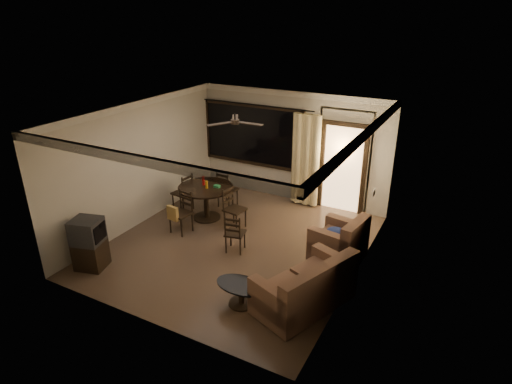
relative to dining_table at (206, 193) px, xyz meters
The scene contains 12 objects.
ground 1.61m from the dining_table, 30.52° to the right, with size 5.50×5.50×0.00m, color #7F6651.
room_shell 2.45m from the dining_table, 28.57° to the left, with size 5.50×6.70×5.50m.
dining_table is the anchor object (origin of this frame).
dining_chair_west 0.84m from the dining_table, behind, with size 0.47×0.47×0.95m.
dining_chair_east 0.91m from the dining_table, ahead, with size 0.47×0.47×0.95m.
dining_chair_south 0.92m from the dining_table, 97.25° to the right, with size 0.47×0.52×0.95m.
dining_chair_north 0.86m from the dining_table, 82.94° to the left, with size 0.47×0.47×0.95m.
tv_cabinet 2.89m from the dining_table, 105.44° to the right, with size 0.64×0.61×1.02m.
sofa 3.89m from the dining_table, 30.88° to the right, with size 1.44×1.89×0.90m.
armchair 3.38m from the dining_table, ahead, with size 1.04×1.04×0.91m.
coffee_table 3.39m from the dining_table, 46.07° to the right, with size 0.90×0.54×0.39m.
side_chair 1.72m from the dining_table, 35.73° to the right, with size 0.45×0.45×0.85m.
Camera 1 is at (4.04, -6.76, 4.60)m, focal length 30.00 mm.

